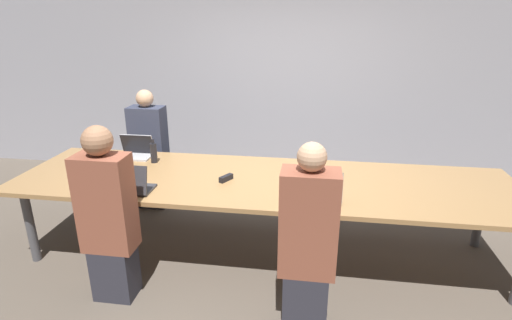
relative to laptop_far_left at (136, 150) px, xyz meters
The scene contains 12 objects.
ground_plane 1.71m from the laptop_far_left, 17.11° to the right, with size 24.00×24.00×0.00m, color brown.
curtain_wall 2.30m from the laptop_far_left, 50.61° to the left, with size 12.00×0.06×2.80m.
conference_table 1.49m from the laptop_far_left, 17.11° to the right, with size 4.57×1.24×0.77m.
laptop_far_left is the anchor object (origin of this frame).
person_far_left 0.44m from the laptop_far_left, 94.52° to the left, with size 0.40×0.24×1.42m.
bottle_far_left 0.30m from the laptop_far_left, 29.27° to the right, with size 0.07×0.07×0.25m.
laptop_near_left 0.95m from the laptop_far_left, 68.79° to the right, with size 0.35×0.25×0.26m.
person_near_left 1.28m from the laptop_far_left, 75.73° to the right, with size 0.40×0.24×1.45m.
cup_near_left 0.81m from the laptop_far_left, 85.99° to the right, with size 0.09×0.09×0.10m.
laptop_near_midright 2.09m from the laptop_far_left, 22.66° to the right, with size 0.36×0.26×0.26m.
person_near_midright 2.28m from the laptop_far_left, 35.56° to the right, with size 0.40×0.24×1.42m.
stapler 1.21m from the laptop_far_left, 25.24° to the right, with size 0.11×0.15×0.05m.
Camera 1 is at (0.44, -3.35, 2.18)m, focal length 28.00 mm.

